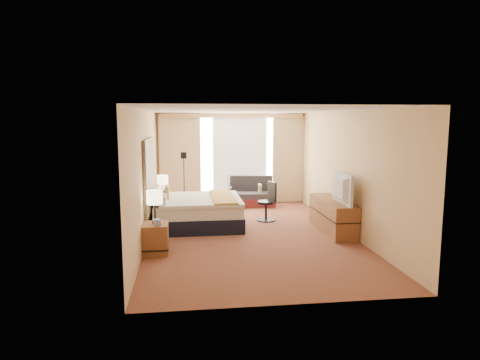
{
  "coord_description": "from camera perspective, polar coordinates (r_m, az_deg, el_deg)",
  "views": [
    {
      "loc": [
        -1.32,
        -8.7,
        2.42
      ],
      "look_at": [
        -0.14,
        0.4,
        1.11
      ],
      "focal_mm": 32.0,
      "sensor_mm": 36.0,
      "label": 1
    }
  ],
  "objects": [
    {
      "name": "nightstand_right",
      "position": [
        10.39,
        -10.3,
        -3.93
      ],
      "size": [
        0.45,
        0.52,
        0.55
      ],
      "primitive_type": "cube",
      "color": "brown",
      "rests_on": "floor"
    },
    {
      "name": "bed",
      "position": [
        9.78,
        -5.72,
        -4.18
      ],
      "size": [
        1.94,
        1.78,
        0.94
      ],
      "color": "black",
      "rests_on": "floor"
    },
    {
      "name": "desk_chair",
      "position": [
        10.3,
        3.73,
        -3.13
      ],
      "size": [
        0.46,
        0.46,
        0.93
      ],
      "rotation": [
        0.0,
        0.0,
        0.33
      ],
      "color": "black",
      "rests_on": "floor"
    },
    {
      "name": "floor_lamp",
      "position": [
        11.09,
        -7.49,
        1.31
      ],
      "size": [
        0.2,
        0.2,
        1.59
      ],
      "color": "black",
      "rests_on": "floor"
    },
    {
      "name": "television",
      "position": [
        9.02,
        12.81,
        -1.04
      ],
      "size": [
        0.17,
        1.11,
        0.63
      ],
      "primitive_type": "imported",
      "rotation": [
        0.0,
        0.0,
        1.55
      ],
      "color": "black",
      "rests_on": "media_dresser"
    },
    {
      "name": "telephone",
      "position": [
        10.42,
        -9.93,
        -2.14
      ],
      "size": [
        0.22,
        0.2,
        0.07
      ],
      "primitive_type": "cube",
      "rotation": [
        0.0,
        0.0,
        -0.31
      ],
      "color": "black",
      "rests_on": "nightstand_right"
    },
    {
      "name": "wall_left",
      "position": [
        8.81,
        -12.42,
        0.62
      ],
      "size": [
        0.02,
        7.0,
        2.6
      ],
      "primitive_type": "cube",
      "color": "#D3AD81",
      "rests_on": "ground"
    },
    {
      "name": "nightstand_left",
      "position": [
        7.97,
        -11.18,
        -7.66
      ],
      "size": [
        0.45,
        0.52,
        0.55
      ],
      "primitive_type": "cube",
      "color": "brown",
      "rests_on": "floor"
    },
    {
      "name": "loveseat",
      "position": [
        12.08,
        1.53,
        -2.14
      ],
      "size": [
        1.38,
        0.83,
        0.82
      ],
      "rotation": [
        0.0,
        0.0,
        -0.1
      ],
      "color": "maroon",
      "rests_on": "floor"
    },
    {
      "name": "media_dresser",
      "position": [
        9.48,
        12.23,
        -4.68
      ],
      "size": [
        0.5,
        1.8,
        0.7
      ],
      "primitive_type": "cube",
      "color": "brown",
      "rests_on": "floor"
    },
    {
      "name": "curtains",
      "position": [
        12.2,
        -1.18,
        3.35
      ],
      "size": [
        4.12,
        0.19,
        2.56
      ],
      "color": "beige",
      "rests_on": "floor"
    },
    {
      "name": "lamp_left",
      "position": [
        7.83,
        -11.32,
        -2.36
      ],
      "size": [
        0.29,
        0.29,
        0.6
      ],
      "color": "black",
      "rests_on": "nightstand_left"
    },
    {
      "name": "window",
      "position": [
        12.32,
        -0.05,
        2.99
      ],
      "size": [
        2.3,
        0.02,
        2.3
      ],
      "primitive_type": "cube",
      "color": "white",
      "rests_on": "wall_back"
    },
    {
      "name": "tissue_box",
      "position": [
        7.78,
        -11.0,
        -5.54
      ],
      "size": [
        0.14,
        0.14,
        0.11
      ],
      "primitive_type": "cube",
      "rotation": [
        0.0,
        0.0,
        0.21
      ],
      "color": "#8AA2D5",
      "rests_on": "nightstand_left"
    },
    {
      "name": "ceiling",
      "position": [
        8.81,
        1.24,
        9.28
      ],
      "size": [
        4.2,
        7.0,
        0.02
      ],
      "primitive_type": "cube",
      "color": "white",
      "rests_on": "wall_back"
    },
    {
      "name": "lamp_right",
      "position": [
        10.28,
        -10.29,
        -0.06
      ],
      "size": [
        0.26,
        0.26,
        0.56
      ],
      "color": "black",
      "rests_on": "nightstand_right"
    },
    {
      "name": "wall_front",
      "position": [
        5.48,
        6.71,
        -3.71
      ],
      "size": [
        4.2,
        0.02,
        2.6
      ],
      "primitive_type": "cube",
      "color": "#D3AD81",
      "rests_on": "ground"
    },
    {
      "name": "floor",
      "position": [
        9.13,
        1.19,
        -7.26
      ],
      "size": [
        4.2,
        7.0,
        0.02
      ],
      "primitive_type": "cube",
      "color": "maroon",
      "rests_on": "ground"
    },
    {
      "name": "headboard",
      "position": [
        9.01,
        -12.05,
        0.66
      ],
      "size": [
        0.06,
        1.85,
        1.5
      ],
      "primitive_type": "cube",
      "color": "black",
      "rests_on": "wall_left"
    },
    {
      "name": "wall_right",
      "position": [
        9.42,
        13.95,
        1.04
      ],
      "size": [
        0.02,
        7.0,
        2.6
      ],
      "primitive_type": "cube",
      "color": "#D3AD81",
      "rests_on": "ground"
    },
    {
      "name": "wall_back",
      "position": [
        12.33,
        -1.22,
        2.89
      ],
      "size": [
        4.2,
        0.02,
        2.6
      ],
      "primitive_type": "cube",
      "color": "#D3AD81",
      "rests_on": "ground"
    }
  ]
}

